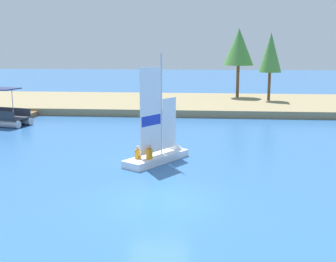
{
  "coord_description": "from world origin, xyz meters",
  "views": [
    {
      "loc": [
        1.87,
        -16.65,
        6.2
      ],
      "look_at": [
        -0.39,
        8.63,
        1.2
      ],
      "focal_mm": 46.22,
      "sensor_mm": 36.0,
      "label": 1
    }
  ],
  "objects": [
    {
      "name": "wooden_dock",
      "position": [
        -14.09,
        18.79,
        0.22
      ],
      "size": [
        1.65,
        5.14,
        0.44
      ],
      "primitive_type": "cube",
      "color": "brown",
      "rests_on": "ground"
    },
    {
      "name": "ground_plane",
      "position": [
        0.0,
        0.0,
        0.0
      ],
      "size": [
        200.0,
        200.0,
        0.0
      ],
      "primitive_type": "plane",
      "color": "#2D609E"
    },
    {
      "name": "shoreline_tree_left",
      "position": [
        5.26,
        31.39,
        6.09
      ],
      "size": [
        3.27,
        3.27,
        7.44
      ],
      "color": "brown",
      "rests_on": "shore_bank"
    },
    {
      "name": "sailboat",
      "position": [
        -0.39,
        6.57,
        0.46
      ],
      "size": [
        3.61,
        4.62,
        6.22
      ],
      "rotation": [
        0.0,
        0.0,
        0.99
      ],
      "color": "white",
      "rests_on": "ground"
    },
    {
      "name": "shore_bank",
      "position": [
        0.0,
        28.04,
        0.33
      ],
      "size": [
        80.0,
        14.37,
        0.66
      ],
      "primitive_type": "cube",
      "color": "#897A56",
      "rests_on": "ground"
    },
    {
      "name": "shoreline_tree_midleft",
      "position": [
        8.29,
        28.63,
        5.52
      ],
      "size": [
        2.28,
        2.28,
        6.89
      ],
      "color": "brown",
      "rests_on": "shore_bank"
    }
  ]
}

